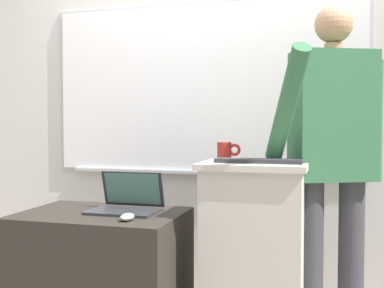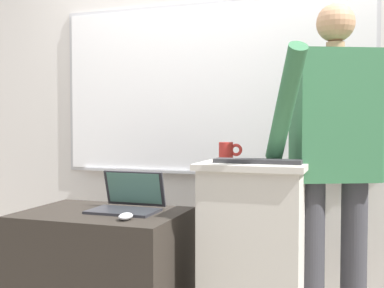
{
  "view_description": "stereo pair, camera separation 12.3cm",
  "coord_description": "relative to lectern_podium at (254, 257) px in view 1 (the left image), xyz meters",
  "views": [
    {
      "loc": [
        0.76,
        -1.94,
        1.16
      ],
      "look_at": [
        0.09,
        0.4,
        1.05
      ],
      "focal_mm": 45.0,
      "sensor_mm": 36.0,
      "label": 1
    },
    {
      "loc": [
        0.88,
        -1.9,
        1.16
      ],
      "look_at": [
        0.09,
        0.4,
        1.05
      ],
      "focal_mm": 45.0,
      "sensor_mm": 36.0,
      "label": 2
    }
  ],
  "objects": [
    {
      "name": "laptop",
      "position": [
        -0.65,
        -0.09,
        0.27
      ],
      "size": [
        0.35,
        0.28,
        0.2
      ],
      "color": "#28282D",
      "rests_on": "side_desk"
    },
    {
      "name": "person_presenter",
      "position": [
        0.37,
        0.15,
        0.53
      ],
      "size": [
        0.58,
        0.69,
        1.75
      ],
      "rotation": [
        0.0,
        0.0,
        0.42
      ],
      "color": "#333338",
      "rests_on": "ground_plane"
    },
    {
      "name": "coffee_mug",
      "position": [
        -0.19,
        0.17,
        0.53
      ],
      "size": [
        0.13,
        0.08,
        0.09
      ],
      "color": "maroon",
      "rests_on": "lectern_podium"
    },
    {
      "name": "lectern_podium",
      "position": [
        0.0,
        0.0,
        0.0
      ],
      "size": [
        0.52,
        0.47,
        0.97
      ],
      "color": "#BCB7AD",
      "rests_on": "ground_plane"
    },
    {
      "name": "side_desk",
      "position": [
        -0.77,
        -0.16,
        -0.13
      ],
      "size": [
        0.83,
        0.58,
        0.7
      ],
      "color": "#28231E",
      "rests_on": "ground_plane"
    },
    {
      "name": "wireless_keyboard",
      "position": [
        0.03,
        -0.06,
        0.49
      ],
      "size": [
        0.42,
        0.11,
        0.02
      ],
      "color": "#2D2D30",
      "rests_on": "lectern_podium"
    },
    {
      "name": "computer_mouse_by_laptop",
      "position": [
        -0.55,
        -0.32,
        0.23
      ],
      "size": [
        0.06,
        0.1,
        0.03
      ],
      "color": "#BCBCC1",
      "rests_on": "side_desk"
    },
    {
      "name": "back_wall",
      "position": [
        -0.41,
        0.82,
        0.84
      ],
      "size": [
        6.4,
        0.17,
        2.65
      ],
      "color": "silver",
      "rests_on": "ground_plane"
    }
  ]
}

